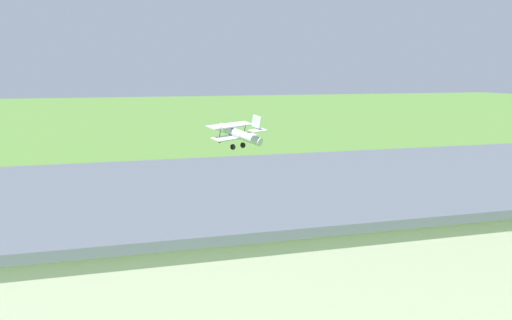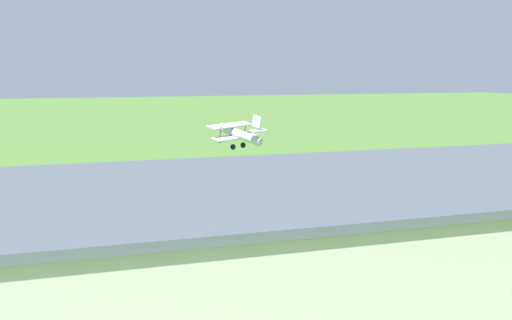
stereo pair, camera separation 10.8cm
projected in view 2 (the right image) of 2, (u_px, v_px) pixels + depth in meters
name	position (u px, v px, depth m)	size (l,w,h in m)	color
ground_plane	(189.00, 178.00, 63.19)	(400.00, 400.00, 0.00)	#568438
hangar	(366.00, 237.00, 29.36)	(37.02, 16.51, 6.37)	beige
biplane	(238.00, 134.00, 65.89)	(6.96, 6.90, 4.00)	silver
car_yellow	(48.00, 230.00, 39.38)	(2.23, 4.47, 1.65)	gold
truck_flatbed_blue	(456.00, 185.00, 51.04)	(6.88, 2.86, 2.83)	#2D4C8C
person_walking_on_apron	(312.00, 194.00, 50.94)	(0.53, 0.53, 1.64)	#72338C
person_watching_takeoff	(220.00, 203.00, 47.40)	(0.48, 0.48, 1.68)	#3F3F47
person_by_parked_cars	(78.00, 212.00, 44.28)	(0.49, 0.49, 1.76)	navy
person_crossing_taxiway	(56.00, 216.00, 43.17)	(0.47, 0.47, 1.71)	#B23333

